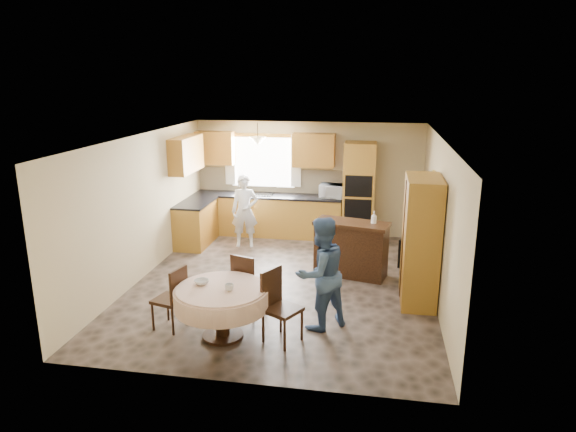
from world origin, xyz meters
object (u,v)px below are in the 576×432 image
(chair_right, at_px, (278,302))
(chair_back, at_px, (247,281))
(sideboard, at_px, (351,250))
(oven_tower, at_px, (359,192))
(chair_left, at_px, (173,295))
(cupboard, at_px, (421,241))
(person_dining, at_px, (321,273))
(person_sink, at_px, (245,211))
(dining_table, at_px, (222,299))

(chair_right, bearing_deg, chair_back, 70.08)
(sideboard, bearing_deg, oven_tower, 102.70)
(chair_left, relative_size, chair_right, 0.92)
(chair_back, bearing_deg, sideboard, -110.83)
(cupboard, bearing_deg, chair_back, -160.32)
(cupboard, xyz_separation_m, person_dining, (-1.42, -1.14, -0.19))
(chair_left, distance_m, person_sink, 3.72)
(person_sink, xyz_separation_m, person_dining, (1.95, -3.30, 0.05))
(sideboard, relative_size, dining_table, 1.02)
(oven_tower, relative_size, person_dining, 1.31)
(sideboard, bearing_deg, person_dining, -85.27)
(chair_right, relative_size, person_sink, 0.66)
(dining_table, xyz_separation_m, person_sink, (-0.67, 3.83, 0.19))
(chair_left, bearing_deg, sideboard, 151.04)
(cupboard, bearing_deg, sideboard, 140.53)
(chair_left, bearing_deg, dining_table, 95.87)
(sideboard, bearing_deg, cupboard, -25.90)
(chair_right, bearing_deg, dining_table, 123.46)
(oven_tower, bearing_deg, chair_left, -117.42)
(person_dining, bearing_deg, chair_back, -53.47)
(dining_table, bearing_deg, cupboard, 31.64)
(cupboard, relative_size, chair_left, 2.18)
(chair_back, height_order, chair_right, chair_right)
(oven_tower, relative_size, sideboard, 1.63)
(sideboard, height_order, chair_back, chair_back)
(person_sink, bearing_deg, chair_right, -79.99)
(oven_tower, distance_m, chair_right, 4.71)
(chair_right, bearing_deg, oven_tower, 18.09)
(dining_table, bearing_deg, person_sink, 99.94)
(sideboard, distance_m, cupboard, 1.52)
(cupboard, bearing_deg, oven_tower, 109.61)
(person_dining, bearing_deg, cupboard, 176.66)
(person_sink, bearing_deg, chair_left, -101.77)
(chair_left, bearing_deg, chair_back, 140.31)
(dining_table, bearing_deg, chair_left, 171.34)
(chair_right, bearing_deg, chair_left, 116.87)
(sideboard, distance_m, dining_table, 3.03)
(sideboard, relative_size, chair_left, 1.42)
(cupboard, distance_m, chair_right, 2.55)
(chair_right, bearing_deg, person_sink, 49.56)
(person_dining, bearing_deg, oven_tower, -136.87)
(chair_left, height_order, person_sink, person_sink)
(oven_tower, distance_m, chair_back, 4.22)
(chair_back, bearing_deg, oven_tower, -93.03)
(chair_back, bearing_deg, dining_table, 96.15)
(cupboard, xyz_separation_m, person_sink, (-3.37, 2.16, -0.24))
(oven_tower, relative_size, person_sink, 1.41)
(oven_tower, height_order, person_dining, oven_tower)
(cupboard, xyz_separation_m, chair_right, (-1.94, -1.60, -0.45))
(oven_tower, bearing_deg, dining_table, -109.23)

